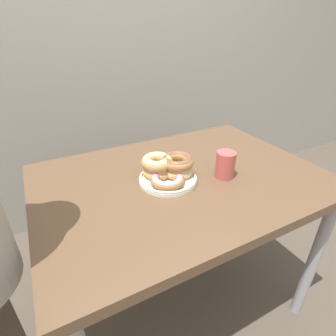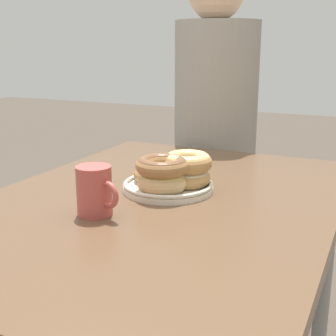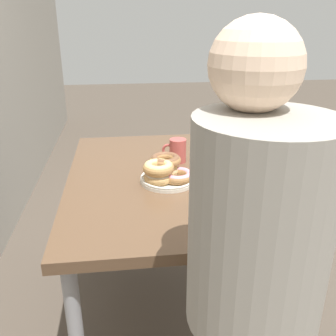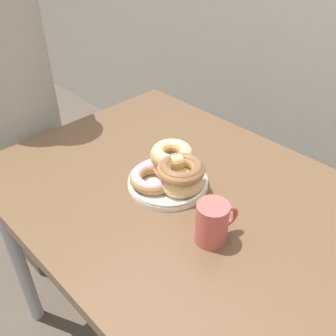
{
  "view_description": "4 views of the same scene",
  "coord_description": "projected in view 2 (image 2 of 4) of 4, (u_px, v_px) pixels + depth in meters",
  "views": [
    {
      "loc": [
        -0.48,
        -0.66,
        1.32
      ],
      "look_at": [
        -0.07,
        0.12,
        0.84
      ],
      "focal_mm": 28.0,
      "sensor_mm": 36.0,
      "label": 1
    },
    {
      "loc": [
        0.96,
        0.6,
        1.14
      ],
      "look_at": [
        -0.07,
        0.12,
        0.84
      ],
      "focal_mm": 50.0,
      "sensor_mm": 36.0,
      "label": 2
    },
    {
      "loc": [
        -1.46,
        0.29,
        1.41
      ],
      "look_at": [
        -0.07,
        0.12,
        0.84
      ],
      "focal_mm": 40.0,
      "sensor_mm": 36.0,
      "label": 3
    },
    {
      "loc": [
        0.53,
        -0.46,
        1.45
      ],
      "look_at": [
        -0.07,
        0.12,
        0.84
      ],
      "focal_mm": 40.0,
      "sensor_mm": 36.0,
      "label": 4
    }
  ],
  "objects": [
    {
      "name": "dining_table",
      "position": [
        159.0,
        231.0,
        1.15
      ],
      "size": [
        1.15,
        0.82,
        0.78
      ],
      "color": "brown",
      "rests_on": "ground_plane"
    },
    {
      "name": "coffee_mug",
      "position": [
        95.0,
        190.0,
        1.01
      ],
      "size": [
        0.08,
        0.11,
        0.11
      ],
      "color": "#B74C47",
      "rests_on": "dining_table"
    },
    {
      "name": "person_figure",
      "position": [
        217.0,
        143.0,
        1.87
      ],
      "size": [
        0.38,
        0.32,
        1.42
      ],
      "color": "brown",
      "rests_on": "ground_plane"
    },
    {
      "name": "donut_plate",
      "position": [
        171.0,
        174.0,
        1.17
      ],
      "size": [
        0.24,
        0.24,
        0.1
      ],
      "color": "silver",
      "rests_on": "dining_table"
    }
  ]
}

